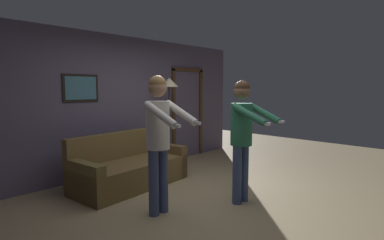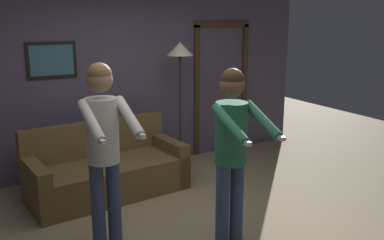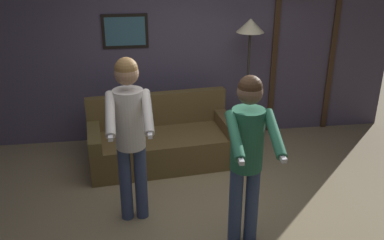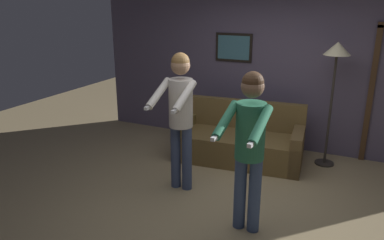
{
  "view_description": "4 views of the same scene",
  "coord_description": "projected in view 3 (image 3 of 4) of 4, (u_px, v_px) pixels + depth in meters",
  "views": [
    {
      "loc": [
        -3.13,
        -2.72,
        1.62
      ],
      "look_at": [
        -0.28,
        0.0,
        1.2
      ],
      "focal_mm": 28.0,
      "sensor_mm": 36.0,
      "label": 1
    },
    {
      "loc": [
        -1.84,
        -3.52,
        2.18
      ],
      "look_at": [
        0.05,
        -0.12,
        1.22
      ],
      "focal_mm": 40.0,
      "sensor_mm": 36.0,
      "label": 2
    },
    {
      "loc": [
        -0.66,
        -3.74,
        2.8
      ],
      "look_at": [
        -0.13,
        0.01,
        1.18
      ],
      "focal_mm": 40.0,
      "sensor_mm": 36.0,
      "label": 3
    },
    {
      "loc": [
        1.29,
        -3.8,
        2.36
      ],
      "look_at": [
        -0.39,
        -0.21,
        1.09
      ],
      "focal_mm": 35.0,
      "sensor_mm": 36.0,
      "label": 4
    }
  ],
  "objects": [
    {
      "name": "ground_plane",
      "position": [
        204.0,
        220.0,
        4.59
      ],
      "size": [
        12.0,
        12.0,
        0.0
      ],
      "primitive_type": "plane",
      "color": "tan"
    },
    {
      "name": "person_standing_left",
      "position": [
        130.0,
        126.0,
        4.21
      ],
      "size": [
        0.44,
        0.71,
        1.78
      ],
      "color": "#3F4D73",
      "rests_on": "ground_plane"
    },
    {
      "name": "couch",
      "position": [
        162.0,
        143.0,
        5.7
      ],
      "size": [
        1.97,
        1.03,
        0.87
      ],
      "color": "brown",
      "rests_on": "ground_plane"
    },
    {
      "name": "person_standing_right",
      "position": [
        247.0,
        148.0,
        3.87
      ],
      "size": [
        0.45,
        0.71,
        1.72
      ],
      "color": "#394C75",
      "rests_on": "ground_plane"
    },
    {
      "name": "back_wall_assembly",
      "position": [
        181.0,
        51.0,
        6.1
      ],
      "size": [
        6.4,
        0.1,
        2.6
      ],
      "color": "#5A5067",
      "rests_on": "ground_plane"
    },
    {
      "name": "torchiere_lamp",
      "position": [
        250.0,
        39.0,
        5.7
      ],
      "size": [
        0.37,
        0.37,
        1.82
      ],
      "color": "#332D28",
      "rests_on": "ground_plane"
    }
  ]
}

